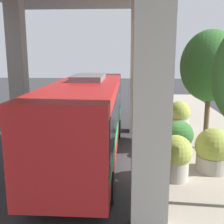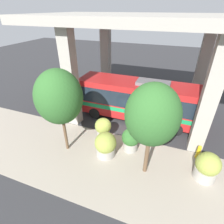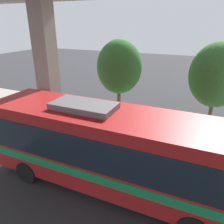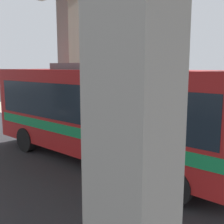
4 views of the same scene
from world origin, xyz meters
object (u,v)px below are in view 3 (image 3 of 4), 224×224
Objects in this scene: bus at (108,145)px; planter_back at (71,110)px; fire_hydrant at (61,124)px; planter_middle at (158,124)px; planter_extra at (130,127)px; street_tree_far at (119,67)px; street_tree_near at (217,75)px; planter_front at (167,138)px.

bus is 7.10m from planter_back.
fire_hydrant is 0.59× the size of planter_middle.
planter_extra is (0.78, 4.62, 0.00)m from planter_back.
planter_extra is (-4.05, -0.47, -1.08)m from bus.
planter_back is (-1.56, -0.29, 0.36)m from fire_hydrant.
bus is 1.80× the size of street_tree_far.
planter_middle is 0.98× the size of planter_back.
planter_extra is (-0.78, 4.33, 0.36)m from fire_hydrant.
street_tree_far is at bearing -162.06° from bus.
bus is 5.86× the size of planter_middle.
planter_middle is (-1.84, 5.72, 0.33)m from fire_hydrant.
planter_extra is at bearing -52.75° from planter_middle.
planter_middle is at bearing 80.92° from street_tree_far.
planter_middle is at bearing -81.92° from street_tree_near.
street_tree_far is at bearing -90.50° from street_tree_near.
planter_back reaches higher than planter_extra.
street_tree_far is (-2.28, 3.00, 3.46)m from fire_hydrant.
street_tree_far is (-1.50, -1.33, 3.10)m from planter_extra.
bus is 1.79× the size of street_tree_near.
planter_front reaches higher than planter_extra.
bus is 6.92m from street_tree_near.
fire_hydrant is 4.41m from planter_extra.
planter_extra is at bearing 41.52° from street_tree_far.
bus is at bearing -10.30° from planter_middle.
planter_back is at bearing -99.58° from planter_extra.
planter_middle is 0.31× the size of street_tree_near.
planter_middle is 0.31× the size of street_tree_far.
planter_front is at bearing 92.29° from fire_hydrant.
planter_back is 4.68m from planter_extra.
street_tree_far is (-5.55, -1.80, 2.02)m from bus.
fire_hydrant is (-3.27, -4.80, -1.45)m from bus.
planter_back is (0.28, -6.02, 0.03)m from planter_middle.
planter_middle is (-1.58, -0.85, -0.04)m from planter_front.
planter_back reaches higher than fire_hydrant.
street_tree_near is (-1.45, 4.13, 3.11)m from planter_extra.
fire_hydrant is at bearing -124.31° from bus.
fire_hydrant is 9.41m from street_tree_near.
planter_back is 0.32× the size of street_tree_far.
street_tree_far is at bearing -138.48° from planter_extra.
bus is at bearing 55.69° from fire_hydrant.
planter_middle is at bearing 92.71° from planter_back.
fire_hydrant is 6.02m from planter_middle.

